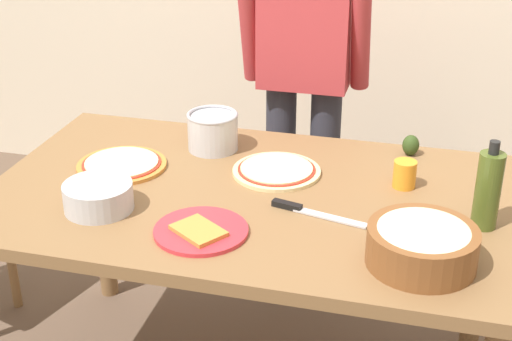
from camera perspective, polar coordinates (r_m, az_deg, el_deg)
The scene contains 12 objects.
dining_table at distance 2.27m, azimuth -0.32°, elevation -3.74°, with size 1.60×0.96×0.76m.
person_cook at distance 2.84m, azimuth 3.80°, elevation 8.32°, with size 0.49×0.25×1.62m.
pizza_raw_on_board at distance 2.34m, azimuth 1.60°, elevation 0.00°, with size 0.28×0.28×0.02m.
pizza_cooked_on_tray at distance 2.42m, azimuth -10.34°, elevation 0.47°, with size 0.29×0.29×0.02m.
plate_with_slice at distance 2.01m, azimuth -4.31°, elevation -4.67°, with size 0.26×0.26×0.02m.
popcorn_bowl at distance 1.90m, azimuth 12.74°, elevation -5.46°, with size 0.28×0.28×0.11m.
mixing_bowl_steel at distance 2.16m, azimuth -12.09°, elevation -1.98°, with size 0.20×0.20×0.08m.
olive_oil_bottle at distance 2.09m, azimuth 17.50°, elevation -1.43°, with size 0.07×0.07×0.26m.
steel_pot at distance 2.50m, azimuth -3.36°, elevation 3.08°, with size 0.17×0.17×0.13m.
cup_orange at distance 2.29m, azimuth 11.42°, elevation -0.28°, with size 0.07×0.07×0.09m, color orange.
chef_knife at distance 2.11m, azimuth 3.96°, elevation -3.13°, with size 0.29×0.09×0.02m.
avocado at distance 2.51m, azimuth 11.88°, elevation 1.93°, with size 0.06×0.06×0.07m, color #2D4219.
Camera 1 is at (0.51, -1.91, 1.78)m, focal length 51.73 mm.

